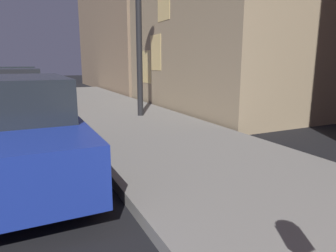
{
  "coord_description": "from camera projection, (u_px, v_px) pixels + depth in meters",
  "views": [
    {
      "loc": [
        3.06,
        -0.96,
        1.62
      ],
      "look_at": [
        4.13,
        1.28,
        1.1
      ],
      "focal_mm": 32.17,
      "sensor_mm": 36.0,
      "label": 1
    }
  ],
  "objects": [
    {
      "name": "car_blue",
      "position": [
        11.0,
        127.0,
        4.29
      ],
      "size": [
        1.97,
        4.29,
        1.43
      ],
      "color": "navy",
      "rests_on": "ground"
    },
    {
      "name": "car_green",
      "position": [
        18.0,
        82.0,
        14.93
      ],
      "size": [
        2.25,
        4.54,
        1.43
      ],
      "color": "#19592D",
      "rests_on": "ground"
    },
    {
      "name": "car_red",
      "position": [
        17.0,
        91.0,
        9.96
      ],
      "size": [
        2.08,
        4.13,
        1.43
      ],
      "color": "maroon",
      "rests_on": "ground"
    }
  ]
}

